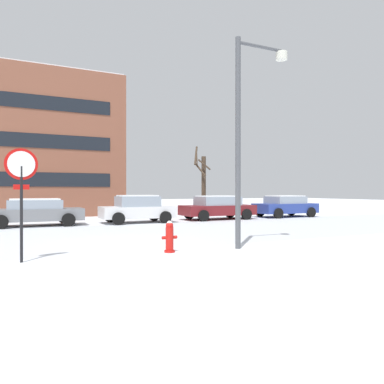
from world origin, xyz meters
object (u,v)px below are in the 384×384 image
(parked_car_gray, at_px, (35,212))
(parked_car_blue, at_px, (285,206))
(stop_sign, at_px, (21,182))
(fire_hydrant, at_px, (170,236))
(parked_car_white, at_px, (137,209))
(street_lamp, at_px, (247,121))
(parked_car_maroon, at_px, (218,207))

(parked_car_gray, height_order, parked_car_blue, parked_car_blue)
(stop_sign, xyz_separation_m, parked_car_gray, (0.80, 9.79, -1.23))
(fire_hydrant, xyz_separation_m, parked_car_gray, (-2.96, 9.98, 0.25))
(parked_car_white, distance_m, parked_car_blue, 10.13)
(fire_hydrant, distance_m, street_lamp, 4.15)
(parked_car_gray, xyz_separation_m, parked_car_white, (5.06, -0.32, 0.06))
(stop_sign, height_order, fire_hydrant, stop_sign)
(fire_hydrant, distance_m, parked_car_maroon, 12.20)
(stop_sign, bearing_deg, parked_car_maroon, 41.54)
(fire_hydrant, relative_size, parked_car_maroon, 0.20)
(parked_car_gray, bearing_deg, parked_car_blue, -0.72)
(parked_car_blue, bearing_deg, parked_car_gray, 179.28)
(parked_car_white, xyz_separation_m, parked_car_blue, (10.13, 0.13, -0.03))
(fire_hydrant, height_order, parked_car_blue, parked_car_blue)
(parked_car_white, height_order, parked_car_maroon, parked_car_white)
(parked_car_white, relative_size, parked_car_maroon, 0.88)
(parked_car_maroon, bearing_deg, fire_hydrant, -126.00)
(stop_sign, distance_m, parked_car_maroon, 14.65)
(street_lamp, height_order, parked_car_gray, street_lamp)
(street_lamp, bearing_deg, stop_sign, 175.88)
(stop_sign, height_order, parked_car_gray, stop_sign)
(parked_car_blue, bearing_deg, parked_car_maroon, 179.07)
(fire_hydrant, height_order, parked_car_gray, parked_car_gray)
(parked_car_white, bearing_deg, parked_car_maroon, 2.39)
(parked_car_gray, distance_m, parked_car_white, 5.07)
(fire_hydrant, relative_size, parked_car_gray, 0.20)
(parked_car_gray, bearing_deg, parked_car_maroon, -0.61)
(parked_car_gray, bearing_deg, stop_sign, -94.68)
(fire_hydrant, relative_size, parked_car_white, 0.23)
(fire_hydrant, distance_m, parked_car_blue, 15.67)
(parked_car_white, height_order, parked_car_blue, parked_car_white)
(parked_car_gray, distance_m, parked_car_maroon, 10.13)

